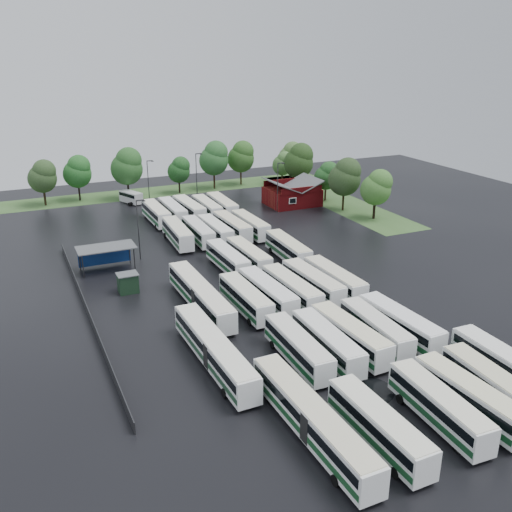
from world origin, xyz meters
name	(u,v)px	position (x,y,z in m)	size (l,w,h in m)	color
ground	(281,308)	(0.00, 0.00, 0.00)	(160.00, 160.00, 0.00)	black
brick_building	(292,196)	(24.00, 42.77, 1.87)	(10.07, 8.60, 5.39)	maroon
wash_shed	(106,250)	(-17.20, 22.02, 2.99)	(8.20, 4.20, 3.58)	#2D2D30
utility_hut	(128,283)	(-16.20, 12.60, 1.32)	(2.70, 2.20, 2.62)	black
grass_strip_north	(158,192)	(2.00, 64.80, 0.01)	(80.00, 10.00, 0.01)	#375B28
grass_strip_east	(334,199)	(34.00, 42.80, 0.01)	(10.00, 50.00, 0.01)	#375B28
west_fence	(87,310)	(-22.20, 8.00, 0.60)	(0.10, 50.00, 1.20)	#2D2D30
bus_r0c0	(379,426)	(-4.45, -26.31, 1.77)	(2.63, 11.58, 3.21)	white
bus_r0c2	(439,406)	(1.84, -26.14, 1.74)	(2.94, 11.49, 3.17)	white
bus_r0c3	(469,397)	(5.17, -26.17, 1.76)	(2.93, 11.59, 3.20)	white
bus_r0c4	(493,386)	(8.35, -25.74, 1.75)	(3.01, 11.52, 3.18)	white
bus_r1c0	(298,347)	(-4.33, -12.34, 1.74)	(2.69, 11.44, 3.17)	white
bus_r1c1	(327,342)	(-1.10, -12.68, 1.76)	(2.66, 11.56, 3.21)	white
bus_r1c2	(350,335)	(1.89, -12.33, 1.79)	(3.06, 11.83, 3.26)	white
bus_r1c3	(375,329)	(5.32, -12.14, 1.72)	(2.79, 11.34, 3.13)	white
bus_r1c4	(400,324)	(8.36, -12.41, 1.81)	(3.08, 11.91, 3.29)	white
bus_r2c0	(246,298)	(-4.40, 0.91, 1.73)	(2.59, 11.34, 3.15)	white
bus_r2c1	(267,293)	(-1.37, 1.17, 1.81)	(3.01, 11.93, 3.29)	white
bus_r2c2	(291,289)	(1.88, 0.91, 1.79)	(2.90, 11.79, 3.26)	white
bus_r2c3	(313,283)	(5.33, 1.55, 1.80)	(3.01, 11.85, 3.27)	white
bus_r2c4	(334,280)	(8.43, 1.37, 1.80)	(2.78, 11.80, 3.27)	white
bus_r3c1	(228,259)	(-1.38, 14.47, 1.72)	(2.64, 11.27, 3.12)	white
bus_r3c2	(248,256)	(1.91, 14.46, 1.72)	(2.67, 11.27, 3.12)	white
bus_r3c4	(288,249)	(8.50, 14.66, 1.77)	(2.83, 11.65, 3.22)	white
bus_r4c0	(178,233)	(-4.49, 28.72, 1.79)	(2.99, 11.76, 3.25)	white
bus_r4c1	(198,232)	(-1.06, 28.41, 1.71)	(2.56, 11.22, 3.11)	white
bus_r4c2	(215,230)	(1.82, 28.07, 1.71)	(2.52, 11.19, 3.11)	white
bus_r4c3	(232,227)	(5.06, 28.60, 1.77)	(2.78, 11.60, 3.21)	white
bus_r4c4	(250,225)	(8.24, 28.22, 1.73)	(2.58, 11.33, 3.14)	white
bus_r5c0	(156,213)	(-4.58, 41.68, 1.78)	(2.58, 11.66, 3.24)	white
bus_r5c1	(173,211)	(-1.31, 42.25, 1.75)	(2.45, 11.46, 3.19)	white
bus_r5c2	(189,209)	(1.89, 42.23, 1.80)	(2.98, 11.82, 3.26)	white
bus_r5c3	(207,208)	(5.28, 41.81, 1.72)	(2.43, 11.23, 3.12)	white
bus_r5c4	(222,206)	(8.37, 41.76, 1.79)	(2.80, 11.74, 3.25)	white
artic_bus_west_a	(312,419)	(-8.97, -23.31, 1.79)	(2.72, 17.45, 3.23)	white
artic_bus_west_b	(200,295)	(-9.17, 3.88, 1.82)	(2.78, 17.68, 3.27)	white
artic_bus_west_c	(214,350)	(-12.33, -9.38, 1.81)	(2.83, 17.60, 3.26)	white
minibus	(131,197)	(-5.67, 57.45, 1.34)	(4.05, 5.90, 2.42)	silver
tree_north_0	(43,176)	(-21.79, 62.90, 6.05)	(5.68, 5.68, 9.41)	black
tree_north_1	(78,171)	(-14.83, 64.17, 6.17)	(5.79, 5.79, 9.60)	black
tree_north_2	(127,166)	(-5.21, 60.92, 7.07)	(6.63, 6.63, 10.99)	black
tree_north_3	(179,170)	(6.20, 61.76, 5.19)	(4.87, 4.87, 8.07)	black
tree_north_4	(215,158)	(14.65, 62.44, 6.98)	(6.55, 6.55, 10.85)	black
tree_north_5	(242,156)	(21.71, 63.65, 6.58)	(6.18, 6.18, 10.23)	#362315
tree_north_6	(291,156)	(33.75, 61.98, 6.10)	(5.73, 5.73, 9.48)	black
tree_east_0	(377,187)	(33.54, 27.44, 6.05)	(5.70, 5.68, 9.41)	black
tree_east_1	(346,177)	(31.37, 34.82, 6.74)	(6.32, 6.32, 10.47)	black
tree_east_2	(327,176)	(32.11, 42.83, 5.30)	(4.97, 4.97, 8.24)	#3A2317
tree_east_3	(299,160)	(30.60, 52.15, 6.95)	(6.52, 6.52, 10.80)	black
tree_east_4	(283,163)	(30.46, 59.65, 4.98)	(4.68, 4.68, 7.75)	black
lamp_post_ne	(278,183)	(19.16, 39.49, 5.58)	(1.48, 0.29, 9.61)	#2D2D30
lamp_post_nw	(139,225)	(-11.70, 24.17, 5.37)	(1.43, 0.28, 9.26)	#2D2D30
lamp_post_back_w	(149,179)	(-2.46, 54.51, 5.29)	(1.40, 0.27, 9.11)	#2D2D30
lamp_post_back_e	(197,173)	(8.05, 55.36, 5.58)	(1.48, 0.29, 9.62)	#2D2D30
puddle_0	(368,391)	(-0.70, -19.57, 0.00)	(4.94, 4.94, 0.01)	black
puddle_1	(442,382)	(6.65, -21.33, 0.00)	(3.40, 3.40, 0.01)	black
puddle_2	(209,311)	(-8.54, 2.78, 0.00)	(7.77, 7.77, 0.01)	black
puddle_3	(331,308)	(5.58, -2.76, 0.00)	(2.94, 2.94, 0.01)	black
puddle_4	(477,356)	(13.48, -18.95, 0.00)	(3.64, 3.64, 0.01)	black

